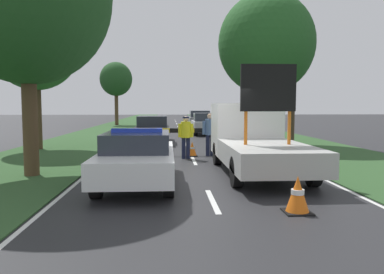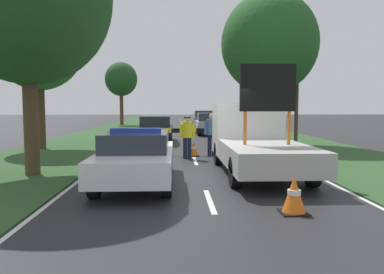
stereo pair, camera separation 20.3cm
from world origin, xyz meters
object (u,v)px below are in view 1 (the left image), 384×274
at_px(roadside_tree_mid_left, 116,79).
at_px(police_car, 138,157).
at_px(utility_pole, 294,82).
at_px(work_truck, 254,138).
at_px(traffic_cone_near_police, 192,149).
at_px(queued_car_sedan_black, 153,129).
at_px(queued_car_sedan_silver, 205,124).
at_px(roadside_tree_mid_right, 35,44).
at_px(traffic_cone_centre_front, 298,195).
at_px(road_barrier, 194,133).
at_px(police_officer, 186,134).
at_px(queued_car_suv_grey, 199,120).
at_px(roadside_tree_near_left, 266,44).
at_px(pedestrian_civilian, 210,131).

bearing_deg(roadside_tree_mid_left, police_car, -81.21).
bearing_deg(utility_pole, work_truck, -116.20).
bearing_deg(traffic_cone_near_police, queued_car_sedan_black, 107.50).
height_order(police_car, roadside_tree_mid_left, roadside_tree_mid_left).
height_order(queued_car_sedan_silver, roadside_tree_mid_right, roadside_tree_mid_right).
bearing_deg(traffic_cone_centre_front, queued_car_sedan_black, 103.34).
bearing_deg(roadside_tree_mid_right, road_barrier, -18.07).
height_order(police_car, police_officer, police_officer).
xyz_separation_m(traffic_cone_centre_front, queued_car_suv_grey, (0.26, 25.99, 0.50)).
bearing_deg(roadside_tree_mid_right, queued_car_sedan_black, 30.75).
height_order(queued_car_sedan_silver, roadside_tree_mid_left, roadside_tree_mid_left).
height_order(queued_car_sedan_silver, queued_car_suv_grey, queued_car_suv_grey).
bearing_deg(roadside_tree_near_left, utility_pole, 13.63).
relative_size(pedestrian_civilian, queued_car_suv_grey, 0.42).
relative_size(traffic_cone_centre_front, queued_car_sedan_silver, 0.18).
distance_m(road_barrier, utility_pole, 7.30).
distance_m(roadside_tree_near_left, utility_pole, 2.51).
relative_size(queued_car_sedan_black, queued_car_sedan_silver, 1.16).
relative_size(police_officer, queued_car_suv_grey, 0.40).
relative_size(queued_car_sedan_silver, utility_pole, 0.63).
height_order(road_barrier, roadside_tree_mid_right, roadside_tree_mid_right).
height_order(traffic_cone_centre_front, queued_car_sedan_silver, queued_car_sedan_silver).
bearing_deg(traffic_cone_centre_front, roadside_tree_mid_right, 127.94).
bearing_deg(queued_car_sedan_black, work_truck, 110.77).
relative_size(traffic_cone_near_police, utility_pole, 0.09).
bearing_deg(pedestrian_civilian, queued_car_suv_grey, 96.85).
bearing_deg(queued_car_sedan_black, traffic_cone_centre_front, 103.34).
distance_m(traffic_cone_centre_front, roadside_tree_mid_right, 14.67).
height_order(traffic_cone_near_police, queued_car_sedan_black, queued_car_sedan_black).
bearing_deg(police_officer, queued_car_sedan_black, -72.75).
xyz_separation_m(traffic_cone_centre_front, queued_car_sedan_silver, (0.12, 19.78, 0.44)).
xyz_separation_m(traffic_cone_near_police, traffic_cone_centre_front, (1.50, -8.25, 0.06)).
bearing_deg(roadside_tree_near_left, work_truck, -107.10).
xyz_separation_m(work_truck, roadside_tree_mid_left, (-8.21, 28.74, 3.84)).
xyz_separation_m(work_truck, police_officer, (-2.01, 2.81, -0.04)).
distance_m(police_car, police_officer, 4.93).
relative_size(police_officer, roadside_tree_mid_right, 0.23).
bearing_deg(traffic_cone_centre_front, roadside_tree_near_left, 78.22).
distance_m(traffic_cone_centre_front, queued_car_suv_grey, 26.00).
relative_size(work_truck, traffic_cone_centre_front, 8.14).
height_order(police_officer, utility_pole, utility_pole).
relative_size(road_barrier, police_officer, 1.87).
distance_m(police_car, traffic_cone_near_police, 5.73).
distance_m(traffic_cone_centre_front, roadside_tree_near_left, 13.52).
xyz_separation_m(roadside_tree_near_left, utility_pole, (1.60, 0.39, -1.89)).
distance_m(pedestrian_civilian, traffic_cone_near_police, 1.03).
distance_m(road_barrier, traffic_cone_near_police, 0.76).
bearing_deg(pedestrian_civilian, traffic_cone_near_police, -167.04).
xyz_separation_m(work_truck, pedestrian_civilian, (-0.99, 3.58, -0.00)).
relative_size(pedestrian_civilian, queued_car_sedan_black, 0.37).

